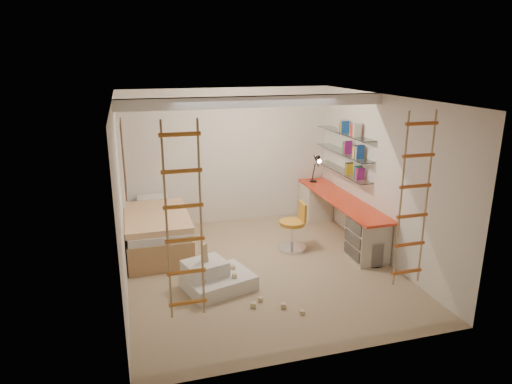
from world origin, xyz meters
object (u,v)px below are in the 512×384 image
object	(u,v)px
desk	(339,216)
bed	(157,230)
play_platform	(215,278)
swivel_chair	(293,233)

from	to	relation	value
desk	bed	size ratio (longest dim) A/B	1.40
play_platform	desk	bearing A→B (deg)	26.77
desk	swivel_chair	xyz separation A→B (m)	(-0.99, -0.31, -0.10)
swivel_chair	desk	bearing A→B (deg)	17.44
bed	play_platform	bearing A→B (deg)	-67.73
play_platform	bed	bearing A→B (deg)	112.27
swivel_chair	play_platform	size ratio (longest dim) A/B	0.77
desk	swivel_chair	bearing A→B (deg)	-162.56
desk	play_platform	size ratio (longest dim) A/B	2.59
desk	play_platform	world-z (taller)	desk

